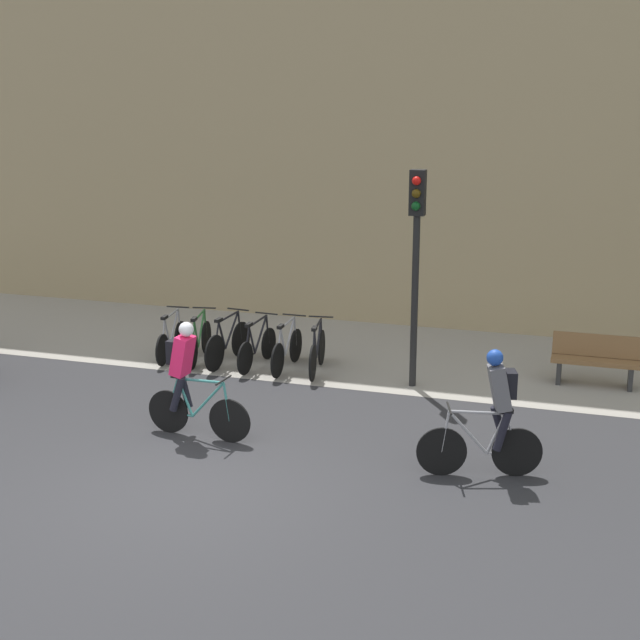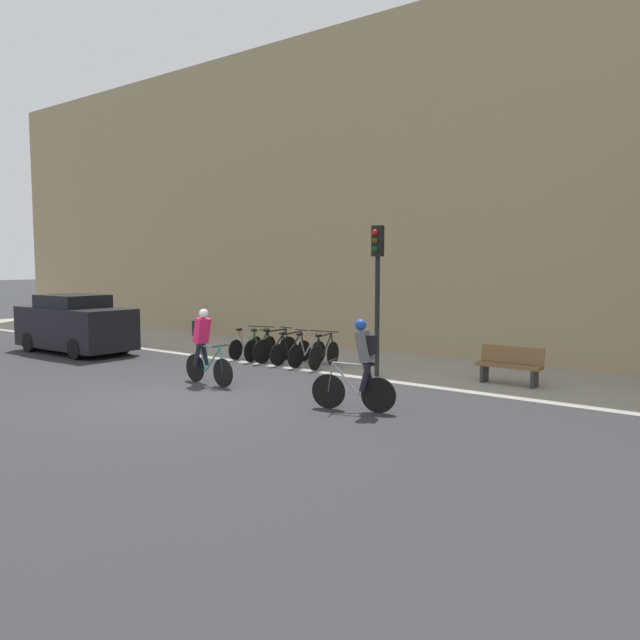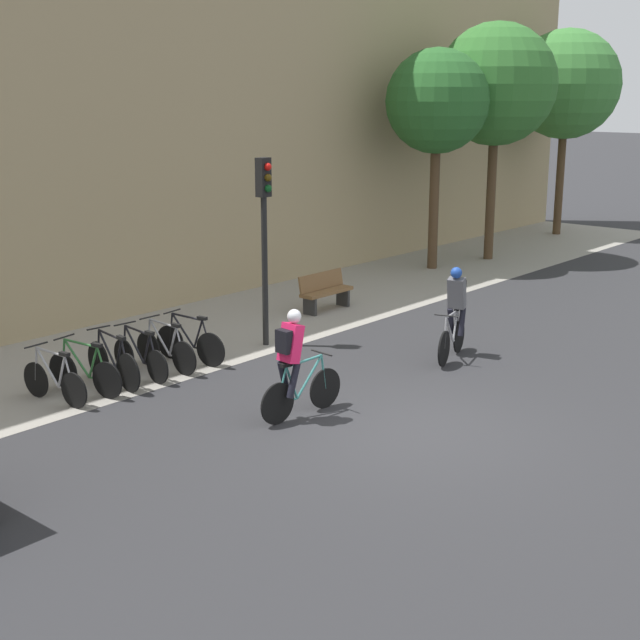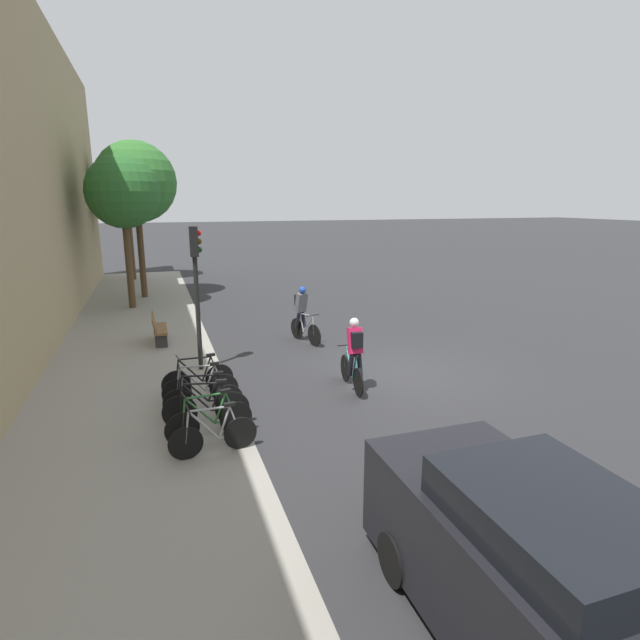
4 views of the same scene
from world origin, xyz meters
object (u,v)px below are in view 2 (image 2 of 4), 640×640
cyclist_pink (204,344)px  cyclist_grey (361,363)px  bench (510,365)px  parked_bike_0 (246,345)px  parked_bike_3 (291,350)px  parked_bike_1 (260,347)px  parked_bike_5 (324,353)px  traffic_light_pole (377,273)px  parked_bike_2 (275,348)px  parked_car (75,325)px  parked_bike_4 (307,352)px

cyclist_pink → cyclist_grey: (4.52, -0.08, 0.00)m
cyclist_pink → bench: (5.80, 4.29, -0.48)m
cyclist_pink → parked_bike_0: cyclist_pink is taller
cyclist_grey → parked_bike_3: bearing=143.1°
parked_bike_1 → parked_bike_5: size_ratio=1.00×
parked_bike_3 → parked_bike_5: parked_bike_5 is taller
cyclist_grey → traffic_light_pole: traffic_light_pole is taller
traffic_light_pole → parked_bike_5: bearing=172.8°
parked_bike_1 → parked_bike_5: (2.36, 0.00, 0.00)m
parked_bike_1 → parked_bike_2: (0.59, 0.00, 0.01)m
parked_bike_3 → traffic_light_pole: traffic_light_pole is taller
parked_bike_3 → bench: 6.11m
parked_bike_0 → cyclist_pink: bearing=-59.8°
parked_bike_0 → parked_bike_1: size_ratio=0.95×
parked_car → bench: bearing=14.2°
parked_bike_0 → parked_bike_1: bearing=-0.0°
parked_bike_4 → parked_bike_1: bearing=180.0°
parked_bike_2 → parked_bike_3: 0.59m
bench → parked_bike_3: bearing=-172.6°
parked_bike_1 → parked_bike_3: bearing=-0.0°
cyclist_grey → parked_bike_1: cyclist_grey is taller
parked_bike_1 → parked_bike_5: 2.36m
parked_bike_5 → bench: bearing=9.2°
cyclist_grey → parked_bike_1: 6.98m
cyclist_grey → traffic_light_pole: bearing=117.8°
parked_bike_0 → traffic_light_pole: bearing=-2.8°
cyclist_pink → parked_bike_5: bearing=75.3°
parked_bike_2 → parked_bike_4: (1.18, -0.00, -0.02)m
parked_bike_5 → traffic_light_pole: bearing=-7.2°
cyclist_grey → parked_bike_0: size_ratio=1.13×
parked_bike_4 → bench: size_ratio=1.10×
cyclist_grey → parked_bike_5: 5.11m
parked_bike_3 → bench: bearing=7.4°
cyclist_pink → traffic_light_pole: traffic_light_pole is taller
cyclist_pink → parked_bike_3: (-0.26, 3.50, -0.56)m
cyclist_pink → parked_bike_2: bearing=103.7°
cyclist_pink → parked_bike_5: cyclist_pink is taller
parked_bike_3 → parked_bike_5: (1.18, 0.00, 0.01)m
parked_bike_0 → parked_bike_1: (0.59, -0.00, 0.01)m
parked_bike_2 → parked_bike_5: parked_bike_2 is taller
cyclist_grey → parked_bike_2: cyclist_grey is taller
parked_bike_1 → parked_car: bearing=-156.5°
parked_bike_2 → traffic_light_pole: (3.60, -0.23, 2.20)m
cyclist_grey → parked_bike_3: cyclist_grey is taller
parked_bike_5 → parked_bike_0: bearing=-180.0°
parked_bike_0 → parked_bike_4: 2.36m
parked_bike_1 → parked_bike_3: 1.18m
parked_bike_0 → parked_bike_4: (2.36, -0.00, 0.01)m
cyclist_grey → parked_bike_0: 7.49m
parked_bike_0 → parked_bike_1: parked_bike_1 is taller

